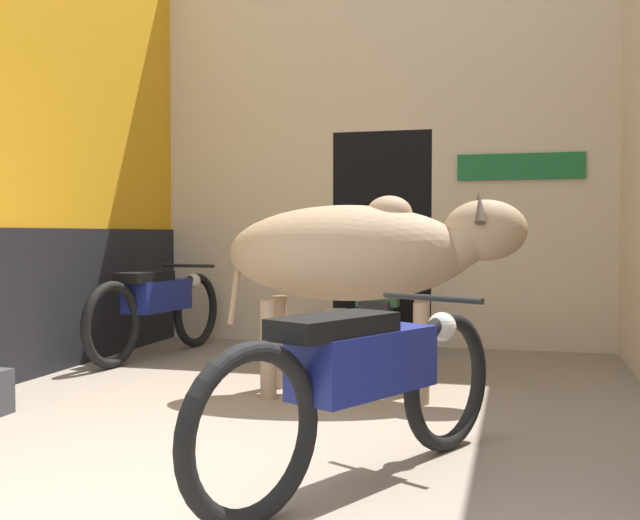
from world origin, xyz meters
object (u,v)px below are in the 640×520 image
object	(u,v)px
cow	(363,253)
motorcycle_near	(364,379)
shopkeeper_seated	(377,287)
motorcycle_far	(157,305)
plastic_stool	(337,328)

from	to	relation	value
cow	motorcycle_near	bearing A→B (deg)	-78.33
cow	shopkeeper_seated	xyz separation A→B (m)	(-0.25, 1.85, -0.37)
motorcycle_far	plastic_stool	size ratio (longest dim) A/B	5.20
motorcycle_far	motorcycle_near	bearing A→B (deg)	-49.23
motorcycle_near	motorcycle_far	distance (m)	3.85
plastic_stool	shopkeeper_seated	bearing A→B (deg)	-15.94
cow	plastic_stool	world-z (taller)	cow
cow	motorcycle_far	world-z (taller)	cow
cow	shopkeeper_seated	bearing A→B (deg)	97.64
motorcycle_near	shopkeeper_seated	distance (m)	3.69
cow	shopkeeper_seated	distance (m)	1.90
motorcycle_near	plastic_stool	world-z (taller)	motorcycle_near
motorcycle_far	shopkeeper_seated	size ratio (longest dim) A/B	1.68
motorcycle_near	motorcycle_far	bearing A→B (deg)	130.77
shopkeeper_seated	plastic_stool	size ratio (longest dim) A/B	3.09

